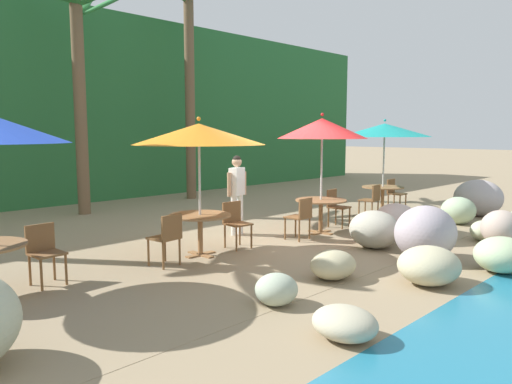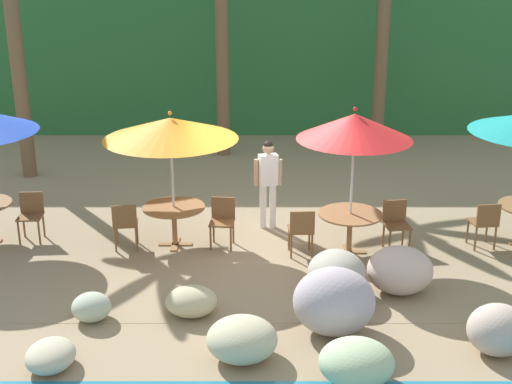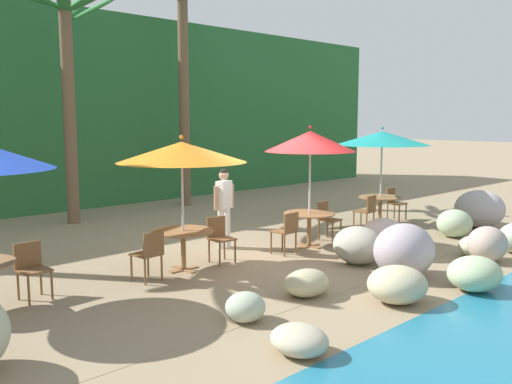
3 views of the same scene
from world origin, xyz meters
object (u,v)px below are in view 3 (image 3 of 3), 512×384
object	(u,v)px
chair_red_seaward	(327,217)
palm_tree_third	(183,58)
chair_orange_seaward	(219,236)
dining_table_red	(309,219)
umbrella_orange	(182,152)
umbrella_red	(310,141)
dining_table_orange	(183,237)
waiter_in_white	(224,202)
palm_tree_second	(68,64)
chair_orange_inland	(150,252)
chair_red_inland	(287,230)
dining_table_teal	(380,201)
chair_teal_inland	(367,210)
chair_teal_seaward	(394,201)
chair_blue_seaward	(31,266)
umbrella_teal	(382,138)

from	to	relation	value
chair_red_seaward	palm_tree_third	bearing A→B (deg)	83.71
chair_orange_seaward	dining_table_red	bearing A→B (deg)	-8.96
umbrella_orange	umbrella_red	distance (m)	3.08
dining_table_orange	waiter_in_white	xyz separation A→B (m)	(1.67, 0.83, 0.37)
dining_table_red	palm_tree_second	xyz separation A→B (m)	(-2.42, 6.07, 3.49)
chair_orange_inland	chair_red_inland	size ratio (longest dim) A/B	1.00
chair_red_seaward	waiter_in_white	xyz separation A→B (m)	(-2.22, 0.97, 0.47)
dining_table_teal	waiter_in_white	world-z (taller)	waiter_in_white
umbrella_red	chair_teal_inland	size ratio (longest dim) A/B	2.98
dining_table_orange	palm_tree_third	world-z (taller)	palm_tree_third
umbrella_red	waiter_in_white	xyz separation A→B (m)	(-1.39, 1.17, -1.28)
chair_teal_seaward	chair_teal_inland	bearing A→B (deg)	-169.59
chair_orange_inland	chair_red_seaward	distance (m)	4.73
chair_red_seaward	chair_red_inland	distance (m)	1.71
dining_table_teal	palm_tree_second	world-z (taller)	palm_tree_second
chair_orange_inland	chair_teal_seaward	world-z (taller)	same
dining_table_red	chair_teal_inland	xyz separation A→B (m)	(2.39, 0.19, -0.10)
chair_blue_seaward	chair_red_seaward	size ratio (longest dim) A/B	1.00
chair_orange_seaward	chair_orange_inland	bearing A→B (deg)	-173.01
dining_table_teal	waiter_in_white	bearing A→B (deg)	170.23
dining_table_orange	dining_table_teal	world-z (taller)	same
chair_red_seaward	palm_tree_third	size ratio (longest dim) A/B	0.12
chair_teal_seaward	palm_tree_third	size ratio (longest dim) A/B	0.12
chair_orange_inland	palm_tree_second	world-z (taller)	palm_tree_second
dining_table_red	umbrella_teal	distance (m)	3.63
palm_tree_second	waiter_in_white	xyz separation A→B (m)	(1.03, -4.90, -3.12)
waiter_in_white	chair_red_seaward	bearing A→B (deg)	-23.58
dining_table_orange	dining_table_teal	xyz separation A→B (m)	(6.29, 0.04, 0.00)
chair_orange_seaward	chair_blue_seaward	bearing A→B (deg)	175.48
umbrella_orange	dining_table_red	distance (m)	3.44
dining_table_orange	chair_red_seaward	size ratio (longest dim) A/B	1.26
chair_orange_inland	waiter_in_white	bearing A→B (deg)	22.34
chair_orange_seaward	chair_red_inland	distance (m)	1.45
umbrella_red	chair_teal_inland	bearing A→B (deg)	4.53
dining_table_orange	chair_red_seaward	bearing A→B (deg)	-2.01
chair_red_seaward	umbrella_red	bearing A→B (deg)	-166.53
chair_orange_seaward	umbrella_red	size ratio (longest dim) A/B	0.34
chair_red_inland	dining_table_teal	xyz separation A→B (m)	(4.07, 0.52, 0.10)
chair_red_seaward	palm_tree_second	size ratio (longest dim) A/B	0.14
chair_blue_seaward	chair_orange_seaward	bearing A→B (deg)	-4.52
chair_red_seaward	chair_teal_inland	xyz separation A→B (m)	(1.56, -0.01, 0.00)
chair_red_seaward	chair_teal_inland	distance (m)	1.56
chair_orange_seaward	palm_tree_second	xyz separation A→B (m)	(-0.22, 5.72, 3.60)
umbrella_teal	palm_tree_third	bearing A→B (deg)	105.38
chair_blue_seaward	chair_orange_seaward	distance (m)	3.49
chair_teal_seaward	chair_orange_inland	bearing A→B (deg)	-177.44
dining_table_teal	palm_tree_third	distance (m)	7.53
dining_table_orange	waiter_in_white	distance (m)	1.90
chair_teal_seaward	chair_orange_seaward	bearing A→B (deg)	-178.63
chair_orange_seaward	dining_table_red	xyz separation A→B (m)	(2.21, -0.35, 0.10)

